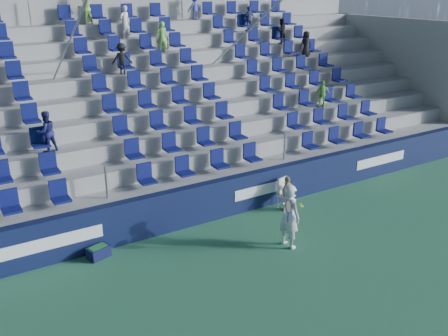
{
  "coord_description": "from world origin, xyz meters",
  "views": [
    {
      "loc": [
        -6.76,
        -8.54,
        6.67
      ],
      "look_at": [
        0.2,
        2.8,
        1.7
      ],
      "focal_mm": 40.0,
      "sensor_mm": 36.0,
      "label": 1
    }
  ],
  "objects": [
    {
      "name": "grandstand",
      "position": [
        -0.0,
        8.24,
        2.14
      ],
      "size": [
        24.0,
        8.17,
        6.63
      ],
      "color": "gray",
      "rests_on": "ground"
    },
    {
      "name": "ground",
      "position": [
        0.0,
        0.0,
        0.0
      ],
      "size": [
        70.0,
        70.0,
        0.0
      ],
      "primitive_type": "plane",
      "color": "#307049",
      "rests_on": "ground"
    },
    {
      "name": "sponsor_wall",
      "position": [
        0.0,
        3.15,
        0.6
      ],
      "size": [
        24.0,
        0.32,
        1.2
      ],
      "color": "#10183C",
      "rests_on": "ground"
    },
    {
      "name": "ball_bin",
      "position": [
        -3.62,
        2.75,
        0.17
      ],
      "size": [
        0.63,
        0.5,
        0.31
      ],
      "color": "#0E1236",
      "rests_on": "ground"
    },
    {
      "name": "line_judge",
      "position": [
        2.31,
        2.5,
        0.56
      ],
      "size": [
        0.7,
        0.47,
        1.11
      ],
      "primitive_type": "imported",
      "rotation": [
        0.0,
        0.0,
        3.47
      ],
      "color": "tan",
      "rests_on": "ground"
    },
    {
      "name": "tennis_player",
      "position": [
        0.91,
        0.66,
        0.89
      ],
      "size": [
        0.69,
        0.71,
        1.78
      ],
      "color": "silver",
      "rests_on": "ground"
    },
    {
      "name": "line_judge_chair",
      "position": [
        2.31,
        2.65,
        0.56
      ],
      "size": [
        0.52,
        0.54,
        0.99
      ],
      "color": "white",
      "rests_on": "ground"
    }
  ]
}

